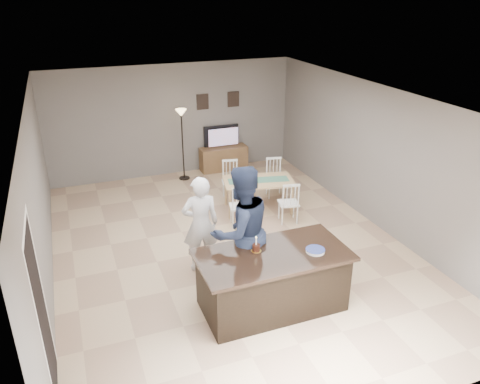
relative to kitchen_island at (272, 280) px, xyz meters
name	(u,v)px	position (x,y,z in m)	size (l,w,h in m)	color
floor	(230,248)	(0.00, 1.80, -0.45)	(8.00, 8.00, 0.00)	tan
room_shell	(229,160)	(0.00, 1.80, 1.22)	(8.00, 8.00, 8.00)	slate
kitchen_island	(272,280)	(0.00, 0.00, 0.00)	(2.15, 1.10, 0.90)	black
tv_console	(224,158)	(1.20, 5.57, -0.15)	(1.20, 0.40, 0.60)	brown
television	(222,136)	(1.20, 5.64, 0.41)	(0.91, 0.12, 0.53)	black
tv_screen_glow	(223,137)	(1.20, 5.56, 0.42)	(0.78, 0.78, 0.00)	#CD4816
picture_frames	(218,100)	(1.15, 5.78, 1.30)	(1.10, 0.02, 0.38)	black
doorway	(40,300)	(-2.99, -0.50, 0.80)	(0.00, 2.10, 2.65)	black
woman	(201,224)	(-0.66, 1.35, 0.37)	(0.60, 0.39, 1.64)	silver
man	(241,232)	(-0.27, 0.55, 0.57)	(0.99, 0.77, 2.04)	#1B243D
birthday_cake	(256,248)	(-0.20, 0.15, 0.50)	(0.15, 0.15, 0.23)	yellow
plate_stack	(315,250)	(0.57, -0.18, 0.47)	(0.27, 0.27, 0.04)	white
dining_table	(258,185)	(1.09, 3.07, 0.10)	(1.67, 1.86, 0.87)	tan
floor_lamp	(182,126)	(0.09, 5.32, 0.89)	(0.26, 0.26, 1.73)	black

